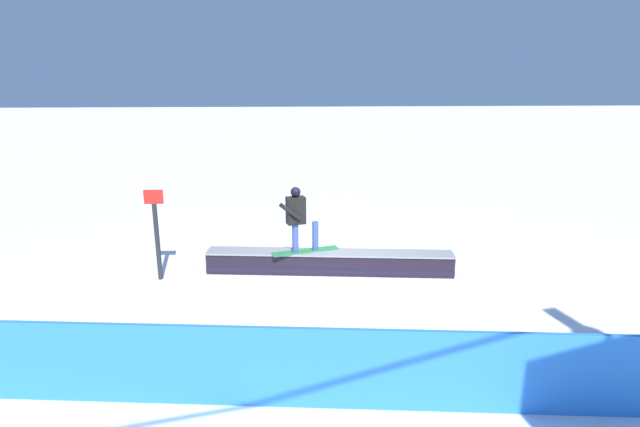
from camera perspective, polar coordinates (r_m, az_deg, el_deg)
name	(u,v)px	position (r m, az deg, el deg)	size (l,w,h in m)	color
ground_plane	(329,273)	(11.48, 1.07, -6.70)	(120.00, 120.00, 0.00)	white
grind_box	(329,263)	(11.39, 1.07, -5.64)	(5.53, 1.08, 0.50)	black
snowboarder	(298,217)	(11.03, -2.45, -0.43)	(1.55, 0.73, 1.49)	#2E8142
safety_fence	(357,370)	(6.95, 4.19, -17.18)	(12.56, 0.06, 1.17)	#2D7CE5
trail_marker	(157,232)	(11.33, -17.99, -2.04)	(0.40, 0.10, 2.00)	#262628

